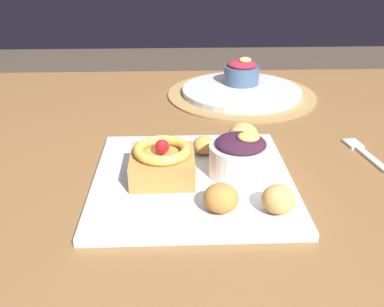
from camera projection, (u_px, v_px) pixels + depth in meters
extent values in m
cube|color=brown|center=(229.00, 155.00, 0.77)|extent=(1.29, 0.98, 0.04)
cylinder|color=brown|center=(26.00, 205.00, 1.28)|extent=(0.07, 0.07, 0.69)
cylinder|color=#997A47|center=(241.00, 94.00, 1.01)|extent=(0.35, 0.35, 0.00)
cube|color=silver|center=(193.00, 179.00, 0.64)|extent=(0.30, 0.30, 0.01)
cube|color=#B77F3D|center=(163.00, 166.00, 0.63)|extent=(0.09, 0.09, 0.04)
torus|color=#E5BC4C|center=(162.00, 150.00, 0.62)|extent=(0.08, 0.08, 0.01)
sphere|color=red|center=(162.00, 147.00, 0.61)|extent=(0.02, 0.02, 0.02)
cylinder|color=white|center=(242.00, 160.00, 0.64)|extent=(0.09, 0.09, 0.05)
ellipsoid|color=#38192D|center=(243.00, 143.00, 0.62)|extent=(0.08, 0.08, 0.02)
ellipsoid|color=#E5CC56|center=(248.00, 137.00, 0.61)|extent=(0.03, 0.03, 0.01)
ellipsoid|color=#BC7F38|center=(221.00, 198.00, 0.55)|extent=(0.05, 0.05, 0.04)
ellipsoid|color=gold|center=(204.00, 145.00, 0.70)|extent=(0.04, 0.04, 0.03)
ellipsoid|color=tan|center=(279.00, 199.00, 0.55)|extent=(0.04, 0.04, 0.04)
ellipsoid|color=tan|center=(243.00, 136.00, 0.71)|extent=(0.05, 0.05, 0.05)
cylinder|color=silver|center=(242.00, 91.00, 1.01)|extent=(0.28, 0.28, 0.01)
cylinder|color=#3D5675|center=(241.00, 75.00, 1.03)|extent=(0.09, 0.09, 0.04)
ellipsoid|color=#A31E33|center=(242.00, 64.00, 1.02)|extent=(0.07, 0.07, 0.02)
ellipsoid|color=#EAD666|center=(245.00, 60.00, 1.01)|extent=(0.03, 0.03, 0.01)
cube|color=silver|center=(372.00, 159.00, 0.71)|extent=(0.02, 0.09, 0.00)
cube|color=silver|center=(353.00, 144.00, 0.76)|extent=(0.03, 0.04, 0.00)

